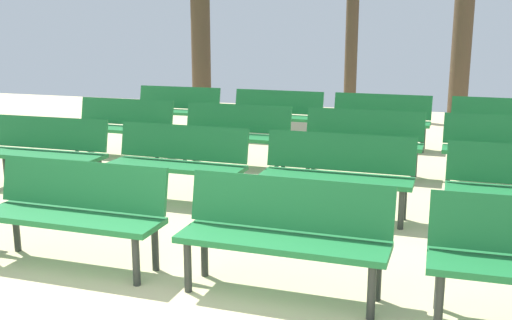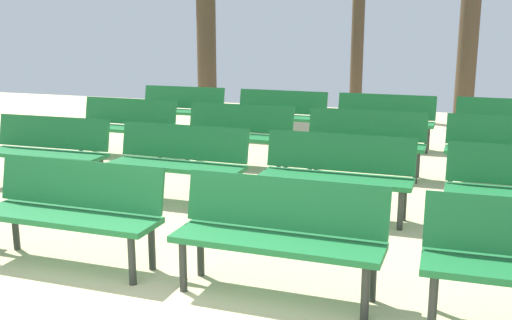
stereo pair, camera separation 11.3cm
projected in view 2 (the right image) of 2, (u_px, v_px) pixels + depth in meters
bench_r0_c1 at (73, 207)px, 5.16m from camera, size 1.60×0.48×0.87m
bench_r0_c2 at (280, 230)px, 4.59m from camera, size 1.60×0.49×0.87m
bench_r1_c0 at (48, 147)px, 7.62m from camera, size 1.61×0.52×0.87m
bench_r1_c1 at (179, 158)px, 7.00m from camera, size 1.61×0.50×0.87m
bench_r1_c2 at (337, 170)px, 6.43m from camera, size 1.60×0.48×0.87m
bench_r2_c0 at (126, 123)px, 9.44m from camera, size 1.60×0.50×0.87m
bench_r2_c1 at (238, 131)px, 8.77m from camera, size 1.60×0.50×0.87m
bench_r2_c2 at (365, 138)px, 8.20m from camera, size 1.60×0.49×0.87m
bench_r2_c3 at (511, 147)px, 7.67m from camera, size 1.60×0.48×0.87m
bench_r3_c0 at (181, 107)px, 11.23m from camera, size 1.61×0.50×0.87m
bench_r3_c1 at (280, 112)px, 10.58m from camera, size 1.61×0.52×0.87m
bench_r3_c2 at (385, 118)px, 10.00m from camera, size 1.60×0.50×0.87m
bench_r3_c3 at (509, 123)px, 9.45m from camera, size 1.61×0.50×0.87m
tree_0 at (358, 37)px, 13.56m from camera, size 0.28×0.28×3.44m
tree_2 at (468, 45)px, 12.16m from camera, size 0.39×0.39×3.19m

